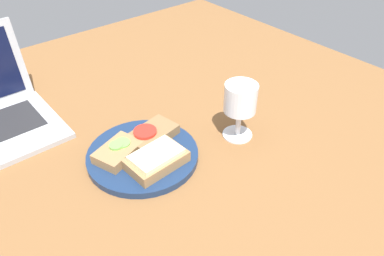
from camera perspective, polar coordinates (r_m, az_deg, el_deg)
name	(u,v)px	position (r cm, az deg, el deg)	size (l,w,h in cm)	color
wooden_table	(169,150)	(83.76, -3.55, -3.36)	(140.00, 140.00, 3.00)	brown
plate	(143,155)	(79.49, -7.48, -4.16)	(23.39, 23.39, 1.49)	navy
sandwich_with_cheese	(156,159)	(74.91, -5.44, -4.75)	(12.08, 8.12, 3.18)	#937047
sandwich_with_tomato	(151,134)	(81.52, -6.30, -0.99)	(12.18, 8.47, 2.77)	brown
sandwich_with_cucumber	(118,151)	(78.36, -11.16, -3.51)	(11.11, 9.14, 2.65)	#937047
wine_glass	(240,101)	(80.56, 7.38, 4.16)	(7.13, 7.13, 13.21)	white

